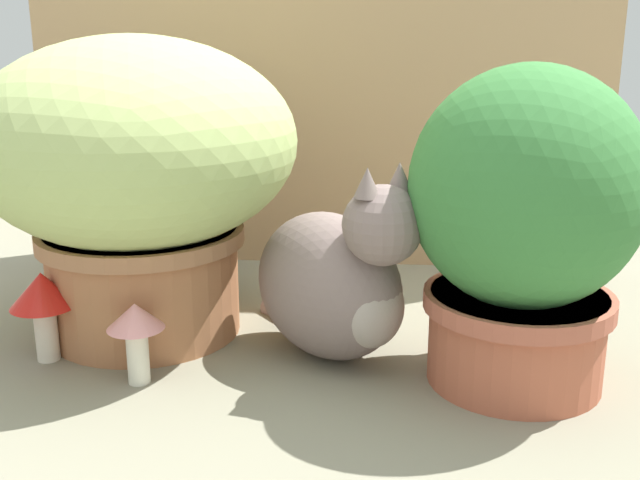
{
  "coord_description": "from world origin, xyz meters",
  "views": [
    {
      "loc": [
        0.23,
        -0.98,
        0.48
      ],
      "look_at": [
        0.13,
        0.08,
        0.18
      ],
      "focal_mm": 42.55,
      "sensor_mm": 36.0,
      "label": 1
    }
  ],
  "objects_px": {
    "leafy_planter": "(524,221)",
    "mushroom_ornament_red": "(43,297)",
    "mushroom_ornament_pink": "(136,326)",
    "cat": "(336,281)",
    "grass_planter": "(137,168)"
  },
  "relations": [
    {
      "from": "leafy_planter",
      "to": "mushroom_ornament_red",
      "type": "height_order",
      "value": "leafy_planter"
    },
    {
      "from": "mushroom_ornament_pink",
      "to": "mushroom_ornament_red",
      "type": "height_order",
      "value": "mushroom_ornament_red"
    },
    {
      "from": "cat",
      "to": "grass_planter",
      "type": "bearing_deg",
      "value": 166.2
    },
    {
      "from": "mushroom_ornament_red",
      "to": "mushroom_ornament_pink",
      "type": "bearing_deg",
      "value": -21.19
    },
    {
      "from": "leafy_planter",
      "to": "mushroom_ornament_red",
      "type": "bearing_deg",
      "value": 179.37
    },
    {
      "from": "mushroom_ornament_pink",
      "to": "grass_planter",
      "type": "bearing_deg",
      "value": 104.26
    },
    {
      "from": "cat",
      "to": "mushroom_ornament_red",
      "type": "relative_size",
      "value": 2.51
    },
    {
      "from": "leafy_planter",
      "to": "mushroom_ornament_pink",
      "type": "height_order",
      "value": "leafy_planter"
    },
    {
      "from": "cat",
      "to": "mushroom_ornament_pink",
      "type": "height_order",
      "value": "cat"
    },
    {
      "from": "grass_planter",
      "to": "mushroom_ornament_pink",
      "type": "distance_m",
      "value": 0.27
    },
    {
      "from": "leafy_planter",
      "to": "cat",
      "type": "xyz_separation_m",
      "value": [
        -0.25,
        0.05,
        -0.11
      ]
    },
    {
      "from": "grass_planter",
      "to": "mushroom_ornament_pink",
      "type": "bearing_deg",
      "value": -75.74
    },
    {
      "from": "grass_planter",
      "to": "leafy_planter",
      "type": "height_order",
      "value": "grass_planter"
    },
    {
      "from": "cat",
      "to": "mushroom_ornament_pink",
      "type": "distance_m",
      "value": 0.29
    },
    {
      "from": "cat",
      "to": "mushroom_ornament_red",
      "type": "height_order",
      "value": "cat"
    }
  ]
}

